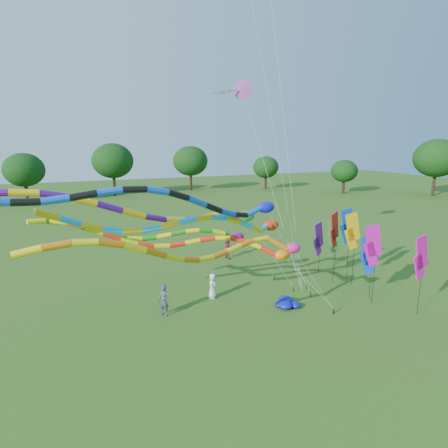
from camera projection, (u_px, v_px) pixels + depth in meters
name	position (u px, v px, depth m)	size (l,w,h in m)	color
ground	(306.00, 333.00, 18.67)	(160.00, 160.00, 0.00)	#2B5616
tree_ring	(231.00, 223.00, 18.82)	(115.51, 115.30, 9.58)	#382314
tube_kite_red	(201.00, 244.00, 19.36)	(13.73, 4.09, 6.30)	black
tube_kite_orange	(216.00, 249.00, 15.31)	(14.40, 3.26, 6.98)	black
tube_kite_purple	(139.00, 210.00, 17.71)	(18.90, 2.18, 8.26)	black
tube_kite_blue	(182.00, 203.00, 16.32)	(16.68, 3.53, 8.47)	black
tube_kite_cyan	(208.00, 225.00, 18.21)	(14.68, 3.76, 7.44)	black
tube_kite_green	(173.00, 233.00, 21.69)	(14.34, 1.29, 6.27)	black
delta_kite_high_c	(242.00, 89.00, 26.60)	(3.21, 8.24, 14.63)	black
banner_pole_violet	(318.00, 239.00, 26.53)	(1.13, 0.42, 3.81)	black
banner_pole_green	(334.00, 235.00, 26.32)	(1.16, 0.17, 4.11)	black
banner_pole_blue_b	(347.00, 226.00, 25.09)	(1.16, 0.15, 5.02)	black
banner_pole_magenta_b	(421.00, 258.00, 19.81)	(1.16, 0.18, 4.59)	black
banner_pole_blue_a	(369.00, 255.00, 22.14)	(1.09, 0.55, 4.03)	black
banner_pole_magenta_a	(373.00, 246.00, 21.30)	(1.13, 0.44, 4.79)	black
banner_pole_red	(334.00, 231.00, 24.40)	(1.10, 0.53, 4.91)	black
banner_pole_orange	(352.00, 232.00, 24.09)	(1.16, 0.29, 4.92)	black
blue_nylon_heap	(285.00, 304.00, 21.48)	(1.53, 1.45, 0.49)	#0C14A1
person_a	(213.00, 286.00, 22.66)	(0.76, 0.49, 1.55)	silver
person_b	(164.00, 300.00, 20.36)	(0.64, 0.42, 1.76)	#394551
person_c	(228.00, 248.00, 30.39)	(0.85, 0.66, 1.74)	#7F2E44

